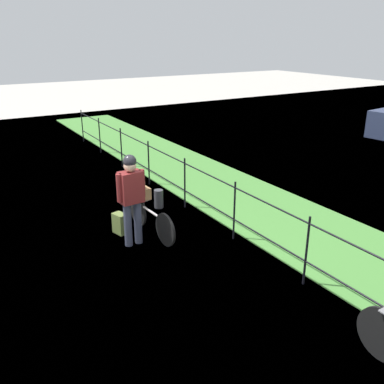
{
  "coord_description": "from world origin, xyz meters",
  "views": [
    {
      "loc": [
        5.71,
        -2.29,
        3.59
      ],
      "look_at": [
        -0.47,
        1.45,
        0.9
      ],
      "focal_mm": 39.7,
      "sensor_mm": 36.0,
      "label": 1
    }
  ],
  "objects_px": {
    "bicycle_main": "(150,218)",
    "cyclist_person": "(131,192)",
    "mooring_bollard": "(159,199)",
    "wooden_crate": "(140,193)",
    "backpack_on_paving": "(120,223)",
    "terrier_dog": "(140,184)"
  },
  "relations": [
    {
      "from": "bicycle_main",
      "to": "terrier_dog",
      "type": "distance_m",
      "value": 0.69
    },
    {
      "from": "terrier_dog",
      "to": "cyclist_person",
      "type": "relative_size",
      "value": 0.19
    },
    {
      "from": "cyclist_person",
      "to": "backpack_on_paving",
      "type": "xyz_separation_m",
      "value": [
        -0.55,
        -0.04,
        -0.8
      ]
    },
    {
      "from": "backpack_on_paving",
      "to": "terrier_dog",
      "type": "bearing_deg",
      "value": -104.08
    },
    {
      "from": "wooden_crate",
      "to": "cyclist_person",
      "type": "bearing_deg",
      "value": -35.67
    },
    {
      "from": "bicycle_main",
      "to": "mooring_bollard",
      "type": "height_order",
      "value": "bicycle_main"
    },
    {
      "from": "bicycle_main",
      "to": "backpack_on_paving",
      "type": "xyz_separation_m",
      "value": [
        -0.35,
        -0.48,
        -0.13
      ]
    },
    {
      "from": "terrier_dog",
      "to": "cyclist_person",
      "type": "height_order",
      "value": "cyclist_person"
    },
    {
      "from": "bicycle_main",
      "to": "cyclist_person",
      "type": "bearing_deg",
      "value": -65.87
    },
    {
      "from": "cyclist_person",
      "to": "wooden_crate",
      "type": "bearing_deg",
      "value": 144.33
    },
    {
      "from": "terrier_dog",
      "to": "bicycle_main",
      "type": "bearing_deg",
      "value": 3.27
    },
    {
      "from": "bicycle_main",
      "to": "mooring_bollard",
      "type": "distance_m",
      "value": 1.35
    },
    {
      "from": "mooring_bollard",
      "to": "backpack_on_paving",
      "type": "bearing_deg",
      "value": -57.71
    },
    {
      "from": "cyclist_person",
      "to": "backpack_on_paving",
      "type": "height_order",
      "value": "cyclist_person"
    },
    {
      "from": "bicycle_main",
      "to": "cyclist_person",
      "type": "distance_m",
      "value": 0.83
    },
    {
      "from": "bicycle_main",
      "to": "mooring_bollard",
      "type": "relative_size",
      "value": 4.09
    },
    {
      "from": "backpack_on_paving",
      "to": "mooring_bollard",
      "type": "bearing_deg",
      "value": -72.56
    },
    {
      "from": "bicycle_main",
      "to": "mooring_bollard",
      "type": "bearing_deg",
      "value": 146.59
    },
    {
      "from": "bicycle_main",
      "to": "wooden_crate",
      "type": "distance_m",
      "value": 0.56
    },
    {
      "from": "bicycle_main",
      "to": "terrier_dog",
      "type": "bearing_deg",
      "value": -176.73
    },
    {
      "from": "wooden_crate",
      "to": "cyclist_person",
      "type": "height_order",
      "value": "cyclist_person"
    },
    {
      "from": "cyclist_person",
      "to": "mooring_bollard",
      "type": "distance_m",
      "value": 1.94
    }
  ]
}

